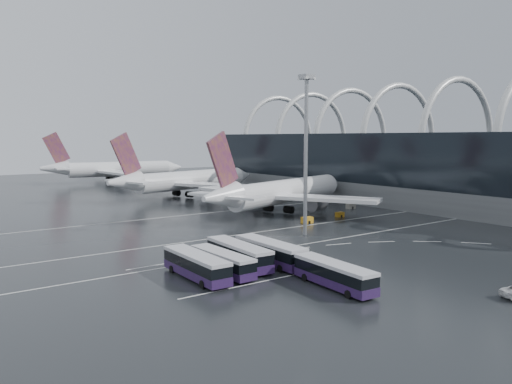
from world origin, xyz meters
TOP-DOWN VIEW (x-y plane):
  - ground at (0.00, 0.00)m, footprint 420.00×420.00m
  - terminal at (61.56, 19.84)m, footprint 42.00×160.00m
  - lane_marking_near at (0.00, -2.00)m, footprint 120.00×0.25m
  - lane_marking_mid at (0.00, 12.00)m, footprint 120.00×0.25m
  - lane_marking_far at (0.00, 40.00)m, footprint 120.00×0.25m
  - bus_bay_line_south at (-24.00, -16.00)m, footprint 28.00×0.25m
  - bus_bay_line_north at (-24.00, 0.00)m, footprint 28.00×0.25m
  - airliner_main at (14.29, 29.64)m, footprint 58.28×50.49m
  - airliner_gate_b at (10.82, 73.54)m, footprint 58.00×51.34m
  - airliner_gate_c at (11.28, 139.33)m, footprint 59.25×54.27m
  - bus_row_near_a at (-31.97, -9.67)m, footprint 3.53×13.80m
  - bus_row_near_b at (-27.92, -9.72)m, footprint 3.14×12.64m
  - bus_row_near_c at (-23.86, -7.84)m, footprint 3.88×14.05m
  - bus_row_near_d at (-19.34, -9.44)m, footprint 3.56×14.08m
  - bus_row_far_c at (-19.98, -23.43)m, footprint 3.86×13.14m
  - floodlight_mast at (-0.13, 4.33)m, footprint 2.34×2.34m
  - gse_cart_belly_a at (21.40, 16.11)m, footprint 2.07×1.22m
  - gse_cart_belly_b at (24.71, 30.01)m, footprint 1.88×1.11m
  - gse_cart_belly_c at (9.21, 14.11)m, footprint 2.50×1.48m
  - gse_cart_belly_d at (33.95, 24.37)m, footprint 2.44×1.44m

SIDE VIEW (x-z plane):
  - ground at x=0.00m, z-range 0.00..0.00m
  - lane_marking_near at x=0.00m, z-range 0.00..0.01m
  - lane_marking_mid at x=0.00m, z-range 0.00..0.01m
  - lane_marking_far at x=0.00m, z-range 0.00..0.01m
  - bus_bay_line_south at x=-24.00m, z-range 0.00..0.01m
  - bus_bay_line_north at x=-24.00m, z-range 0.00..0.01m
  - gse_cart_belly_b at x=24.71m, z-range 0.00..1.02m
  - gse_cart_belly_a at x=21.40m, z-range 0.00..1.13m
  - gse_cart_belly_d at x=33.95m, z-range 0.00..1.33m
  - gse_cart_belly_c at x=9.21m, z-range 0.00..1.36m
  - bus_row_near_b at x=-27.92m, z-range 0.15..3.26m
  - bus_row_far_c at x=-19.98m, z-range 0.16..3.35m
  - bus_row_near_a at x=-31.97m, z-range 0.17..3.55m
  - bus_row_near_c at x=-23.86m, z-range 0.17..3.59m
  - bus_row_near_d at x=-19.34m, z-range 0.17..3.62m
  - airliner_main at x=14.29m, z-range -5.03..15.13m
  - airliner_gate_b at x=10.82m, z-range -5.07..15.22m
  - airliner_gate_c at x=11.28m, z-range -5.27..15.82m
  - terminal at x=61.56m, z-range -6.58..28.32m
  - floodlight_mast at x=-0.13m, z-range 3.94..34.44m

